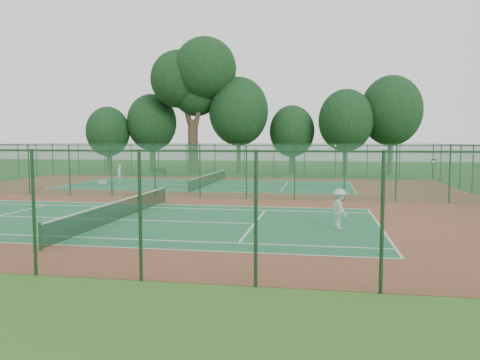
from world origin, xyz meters
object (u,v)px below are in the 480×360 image
Objects in this scene: player_far at (119,174)px; big_tree at (194,78)px; trash_bin at (138,173)px; bench at (159,172)px; player_near at (339,209)px; kit_bag at (102,182)px.

big_tree reaches higher than player_far.
bench reaches higher than trash_bin.
big_tree is (2.22, 5.83, 10.44)m from bench.
player_near reaches higher than kit_bag.
player_far is 1.04× the size of bench.
bench is at bearing 9.43° from player_near.
player_near is 33.44m from trash_bin.
player_far is 16.71m from big_tree.
trash_bin reaches higher than kit_bag.
bench is 8.64m from kit_bag.
trash_bin is 0.05× the size of big_tree.
big_tree is at bearing 74.76° from bench.
trash_bin is 0.50× the size of bench.
player_far is 7.13m from bench.
player_far is (-18.70, 19.54, -0.05)m from player_near.
bench is (1.29, 7.00, -0.33)m from player_far.
player_far is 7.47m from trash_bin.
player_far is at bearing 19.91° from player_near.
big_tree is (3.51, 12.84, 10.11)m from player_far.
trash_bin is 2.48m from bench.
player_far is 2.06× the size of trash_bin.
player_far is 0.10× the size of big_tree.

